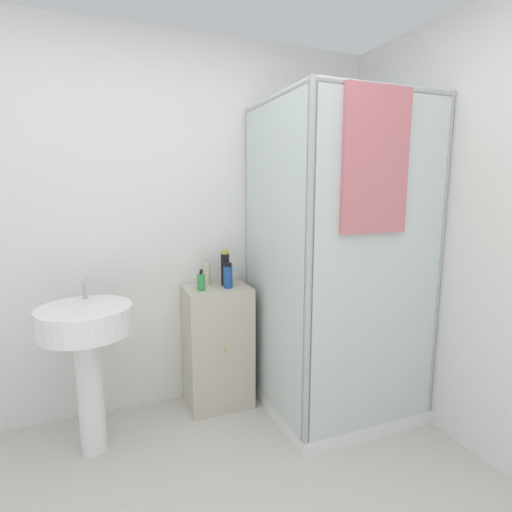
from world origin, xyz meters
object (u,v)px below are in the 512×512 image
soap_dispenser (201,282)px  shampoo_bottle_blue (228,276)px  shampoo_bottle_tall_black (225,268)px  lotion_bottle_white (208,274)px  sink (87,341)px

soap_dispenser → shampoo_bottle_blue: (0.18, -0.00, 0.02)m
shampoo_bottle_tall_black → lotion_bottle_white: shampoo_bottle_tall_black is taller
shampoo_bottle_blue → sink: bearing=-168.5°
sink → lotion_bottle_white: lotion_bottle_white is taller
shampoo_bottle_tall_black → lotion_bottle_white: 0.13m
shampoo_bottle_tall_black → soap_dispenser: bearing=-157.2°
shampoo_bottle_tall_black → lotion_bottle_white: (-0.11, 0.05, -0.04)m
sink → shampoo_bottle_blue: size_ratio=5.87×
soap_dispenser → shampoo_bottle_blue: 0.19m
shampoo_bottle_blue → lotion_bottle_white: lotion_bottle_white is taller
lotion_bottle_white → shampoo_bottle_blue: bearing=-52.1°
soap_dispenser → shampoo_bottle_blue: shampoo_bottle_blue is taller
soap_dispenser → sink: bearing=-165.5°
soap_dispenser → shampoo_bottle_tall_black: 0.21m
shampoo_bottle_tall_black → shampoo_bottle_blue: shampoo_bottle_tall_black is taller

